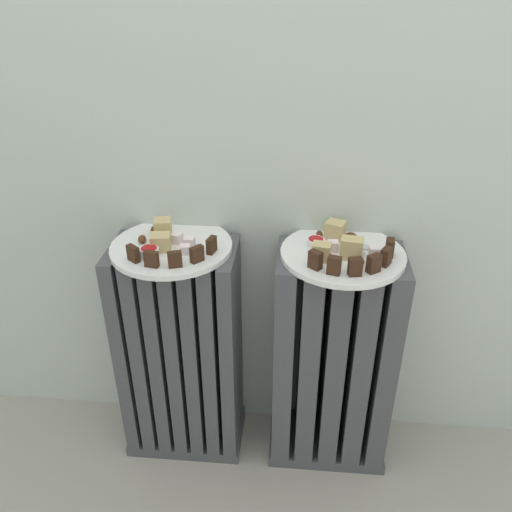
# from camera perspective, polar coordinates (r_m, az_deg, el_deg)

# --- Properties ---
(radiator_left) EXTENTS (0.30, 0.18, 0.59)m
(radiator_left) POSITION_cam_1_polar(r_m,az_deg,el_deg) (1.34, -8.22, -10.55)
(radiator_left) COLOR #47474C
(radiator_left) RESTS_ON ground_plane
(radiator_right) EXTENTS (0.30, 0.18, 0.59)m
(radiator_right) POSITION_cam_1_polar(r_m,az_deg,el_deg) (1.31, 8.40, -11.48)
(radiator_right) COLOR #47474C
(radiator_right) RESTS_ON ground_plane
(plate_left) EXTENTS (0.27, 0.27, 0.01)m
(plate_left) POSITION_cam_1_polar(r_m,az_deg,el_deg) (1.16, -9.28, 1.00)
(plate_left) COLOR white
(plate_left) RESTS_ON radiator_left
(plate_right) EXTENTS (0.27, 0.27, 0.01)m
(plate_right) POSITION_cam_1_polar(r_m,az_deg,el_deg) (1.14, 9.51, 0.20)
(plate_right) COLOR white
(plate_right) RESTS_ON radiator_right
(dark_cake_slice_left_0) EXTENTS (0.03, 0.03, 0.03)m
(dark_cake_slice_left_0) POSITION_cam_1_polar(r_m,az_deg,el_deg) (1.10, -13.36, 0.26)
(dark_cake_slice_left_0) COLOR #382114
(dark_cake_slice_left_0) RESTS_ON plate_left
(dark_cake_slice_left_1) EXTENTS (0.03, 0.02, 0.03)m
(dark_cake_slice_left_1) POSITION_cam_1_polar(r_m,az_deg,el_deg) (1.08, -11.44, -0.35)
(dark_cake_slice_left_1) COLOR #382114
(dark_cake_slice_left_1) RESTS_ON plate_left
(dark_cake_slice_left_2) EXTENTS (0.03, 0.02, 0.03)m
(dark_cake_slice_left_2) POSITION_cam_1_polar(r_m,az_deg,el_deg) (1.07, -8.92, -0.37)
(dark_cake_slice_left_2) COLOR #382114
(dark_cake_slice_left_2) RESTS_ON plate_left
(dark_cake_slice_left_3) EXTENTS (0.03, 0.03, 0.03)m
(dark_cake_slice_left_3) POSITION_cam_1_polar(r_m,az_deg,el_deg) (1.08, -6.52, 0.21)
(dark_cake_slice_left_3) COLOR #382114
(dark_cake_slice_left_3) RESTS_ON plate_left
(dark_cake_slice_left_4) EXTENTS (0.02, 0.03, 0.03)m
(dark_cake_slice_left_4) POSITION_cam_1_polar(r_m,az_deg,el_deg) (1.11, -4.91, 1.20)
(dark_cake_slice_left_4) COLOR #382114
(dark_cake_slice_left_4) RESTS_ON plate_left
(marble_cake_slice_left_0) EXTENTS (0.05, 0.04, 0.04)m
(marble_cake_slice_left_0) POSITION_cam_1_polar(r_m,az_deg,el_deg) (1.14, -10.43, 1.50)
(marble_cake_slice_left_0) COLOR tan
(marble_cake_slice_left_0) RESTS_ON plate_left
(marble_cake_slice_left_1) EXTENTS (0.04, 0.04, 0.05)m
(marble_cake_slice_left_1) POSITION_cam_1_polar(r_m,az_deg,el_deg) (1.18, -10.18, 2.93)
(marble_cake_slice_left_1) COLOR tan
(marble_cake_slice_left_1) RESTS_ON plate_left
(turkish_delight_left_0) EXTENTS (0.03, 0.03, 0.02)m
(turkish_delight_left_0) POSITION_cam_1_polar(r_m,az_deg,el_deg) (1.16, -8.72, 1.97)
(turkish_delight_left_0) COLOR white
(turkish_delight_left_0) RESTS_ON plate_left
(turkish_delight_left_1) EXTENTS (0.02, 0.02, 0.02)m
(turkish_delight_left_1) POSITION_cam_1_polar(r_m,az_deg,el_deg) (1.14, -7.31, 1.51)
(turkish_delight_left_1) COLOR white
(turkish_delight_left_1) RESTS_ON plate_left
(turkish_delight_left_2) EXTENTS (0.02, 0.02, 0.02)m
(turkish_delight_left_2) POSITION_cam_1_polar(r_m,az_deg,el_deg) (1.12, -7.78, 0.72)
(turkish_delight_left_2) COLOR white
(turkish_delight_left_2) RESTS_ON plate_left
(medjool_date_left_0) EXTENTS (0.02, 0.03, 0.02)m
(medjool_date_left_0) POSITION_cam_1_polar(r_m,az_deg,el_deg) (1.18, -12.42, 1.83)
(medjool_date_left_0) COLOR #4C2814
(medjool_date_left_0) RESTS_ON plate_left
(medjool_date_left_1) EXTENTS (0.02, 0.03, 0.02)m
(medjool_date_left_1) POSITION_cam_1_polar(r_m,az_deg,el_deg) (1.22, -11.16, 2.85)
(medjool_date_left_1) COLOR #4C2814
(medjool_date_left_1) RESTS_ON plate_left
(jam_bowl_left) EXTENTS (0.04, 0.04, 0.02)m
(jam_bowl_left) POSITION_cam_1_polar(r_m,az_deg,el_deg) (1.12, -11.66, 0.44)
(jam_bowl_left) COLOR white
(jam_bowl_left) RESTS_ON plate_left
(dark_cake_slice_right_0) EXTENTS (0.03, 0.03, 0.04)m
(dark_cake_slice_right_0) POSITION_cam_1_polar(r_m,az_deg,el_deg) (1.06, 6.54, -0.44)
(dark_cake_slice_right_0) COLOR #382114
(dark_cake_slice_right_0) RESTS_ON plate_right
(dark_cake_slice_right_1) EXTENTS (0.03, 0.02, 0.04)m
(dark_cake_slice_right_1) POSITION_cam_1_polar(r_m,az_deg,el_deg) (1.04, 8.58, -1.04)
(dark_cake_slice_right_1) COLOR #382114
(dark_cake_slice_right_1) RESTS_ON plate_right
(dark_cake_slice_right_2) EXTENTS (0.03, 0.02, 0.04)m
(dark_cake_slice_right_2) POSITION_cam_1_polar(r_m,az_deg,el_deg) (1.04, 10.85, -1.18)
(dark_cake_slice_right_2) COLOR #382114
(dark_cake_slice_right_2) RESTS_ON plate_right
(dark_cake_slice_right_3) EXTENTS (0.03, 0.03, 0.04)m
(dark_cake_slice_right_3) POSITION_cam_1_polar(r_m,az_deg,el_deg) (1.06, 12.83, -0.82)
(dark_cake_slice_right_3) COLOR #382114
(dark_cake_slice_right_3) RESTS_ON plate_right
(dark_cake_slice_right_4) EXTENTS (0.03, 0.03, 0.04)m
(dark_cake_slice_right_4) POSITION_cam_1_polar(r_m,az_deg,el_deg) (1.09, 14.12, -0.08)
(dark_cake_slice_right_4) COLOR #382114
(dark_cake_slice_right_4) RESTS_ON plate_right
(dark_cake_slice_right_5) EXTENTS (0.02, 0.03, 0.04)m
(dark_cake_slice_right_5) POSITION_cam_1_polar(r_m,az_deg,el_deg) (1.13, 14.49, 0.88)
(dark_cake_slice_right_5) COLOR #382114
(dark_cake_slice_right_5) RESTS_ON plate_right
(marble_cake_slice_right_0) EXTENTS (0.04, 0.04, 0.04)m
(marble_cake_slice_right_0) POSITION_cam_1_polar(r_m,az_deg,el_deg) (1.09, 7.20, 0.47)
(marble_cake_slice_right_0) COLOR tan
(marble_cake_slice_right_0) RESTS_ON plate_right
(marble_cake_slice_right_1) EXTENTS (0.05, 0.05, 0.04)m
(marble_cake_slice_right_1) POSITION_cam_1_polar(r_m,az_deg,el_deg) (1.18, 8.71, 2.83)
(marble_cake_slice_right_1) COLOR tan
(marble_cake_slice_right_1) RESTS_ON plate_right
(marble_cake_slice_right_2) EXTENTS (0.05, 0.04, 0.05)m
(marble_cake_slice_right_2) POSITION_cam_1_polar(r_m,az_deg,el_deg) (1.10, 10.46, 0.83)
(marble_cake_slice_right_2) COLOR tan
(marble_cake_slice_right_2) RESTS_ON plate_right
(turkish_delight_right_0) EXTENTS (0.02, 0.02, 0.02)m
(turkish_delight_right_0) POSITION_cam_1_polar(r_m,az_deg,el_deg) (1.13, 8.47, 1.11)
(turkish_delight_right_0) COLOR white
(turkish_delight_right_0) RESTS_ON plate_right
(turkish_delight_right_1) EXTENTS (0.03, 0.03, 0.02)m
(turkish_delight_right_1) POSITION_cam_1_polar(r_m,az_deg,el_deg) (1.14, 10.15, 1.33)
(turkish_delight_right_1) COLOR white
(turkish_delight_right_1) RESTS_ON plate_right
(turkish_delight_right_2) EXTENTS (0.02, 0.02, 0.02)m
(turkish_delight_right_2) POSITION_cam_1_polar(r_m,az_deg,el_deg) (1.12, 12.91, 0.43)
(turkish_delight_right_2) COLOR white
(turkish_delight_right_2) RESTS_ON plate_right
(medjool_date_right_0) EXTENTS (0.03, 0.03, 0.02)m
(medjool_date_right_0) POSITION_cam_1_polar(r_m,az_deg,el_deg) (1.18, 10.42, 2.17)
(medjool_date_right_0) COLOR #4C2814
(medjool_date_right_0) RESTS_ON plate_right
(medjool_date_right_1) EXTENTS (0.03, 0.03, 0.02)m
(medjool_date_right_1) POSITION_cam_1_polar(r_m,az_deg,el_deg) (1.08, 11.20, -0.74)
(medjool_date_right_1) COLOR #4C2814
(medjool_date_right_1) RESTS_ON plate_right
(medjool_date_right_2) EXTENTS (0.02, 0.03, 0.01)m
(medjool_date_right_2) POSITION_cam_1_polar(r_m,az_deg,el_deg) (1.18, 7.00, 2.40)
(medjool_date_right_2) COLOR #4C2814
(medjool_date_right_2) RESTS_ON plate_right
(jam_bowl_right) EXTENTS (0.04, 0.04, 0.02)m
(jam_bowl_right) POSITION_cam_1_polar(r_m,az_deg,el_deg) (1.14, 6.59, 1.52)
(jam_bowl_right) COLOR white
(jam_bowl_right) RESTS_ON plate_right
(fork) EXTENTS (0.03, 0.10, 0.00)m
(fork) POSITION_cam_1_polar(r_m,az_deg,el_deg) (1.13, 11.68, 0.29)
(fork) COLOR #B7B7BC
(fork) RESTS_ON plate_right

